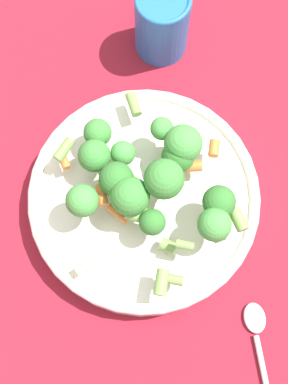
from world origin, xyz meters
name	(u,v)px	position (x,y,z in m)	size (l,w,h in m)	color
ground_plane	(144,203)	(0.00, 0.00, 0.00)	(3.00, 3.00, 0.00)	maroon
bowl	(144,199)	(0.00, 0.00, 0.02)	(0.28, 0.28, 0.04)	silver
pasta_salad	(149,179)	(0.01, 0.00, 0.08)	(0.22, 0.22, 0.08)	#8CB766
cup	(162,22)	(0.17, 0.15, 0.05)	(0.07, 0.07, 0.10)	#2366B2
spoon	(258,348)	(-0.02, -0.22, 0.00)	(0.10, 0.14, 0.01)	silver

